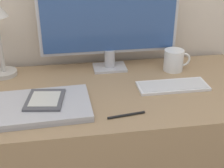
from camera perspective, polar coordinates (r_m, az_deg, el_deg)
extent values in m
cube|color=#997A56|center=(1.50, 0.51, -13.51)|extent=(1.25, 0.60, 0.73)
cube|color=#B7B7BC|center=(1.48, -0.44, 3.03)|extent=(0.15, 0.11, 0.01)
cylinder|color=#B7B7BC|center=(1.46, -0.45, 4.72)|extent=(0.05, 0.05, 0.08)
cube|color=#B7B7BC|center=(1.39, -0.52, 13.73)|extent=(0.63, 0.01, 0.41)
cube|color=#2D4C84|center=(1.39, -0.47, 13.65)|extent=(0.60, 0.01, 0.39)
cube|color=silver|center=(1.33, 11.02, -0.38)|extent=(0.29, 0.11, 0.01)
cube|color=silver|center=(1.33, 11.08, -0.15)|extent=(0.27, 0.09, 0.00)
cube|color=#A3A3A8|center=(1.18, -12.45, -4.23)|extent=(0.35, 0.26, 0.01)
cube|color=#B2B2B7|center=(1.18, -12.51, -3.72)|extent=(0.35, 0.26, 0.01)
cube|color=#4C4C51|center=(1.19, -12.16, -2.83)|extent=(0.16, 0.18, 0.01)
cube|color=beige|center=(1.18, -12.18, -2.61)|extent=(0.12, 0.13, 0.00)
cylinder|color=#BCB7AD|center=(1.49, -19.06, 1.89)|extent=(0.11, 0.11, 0.02)
cylinder|color=#BCB7AD|center=(1.45, -19.86, 6.73)|extent=(0.02, 0.02, 0.25)
cylinder|color=white|center=(1.48, 11.19, 4.30)|extent=(0.09, 0.09, 0.10)
torus|color=white|center=(1.49, 12.97, 4.38)|extent=(0.07, 0.01, 0.07)
cylinder|color=black|center=(1.12, 2.64, -5.69)|extent=(0.14, 0.03, 0.01)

